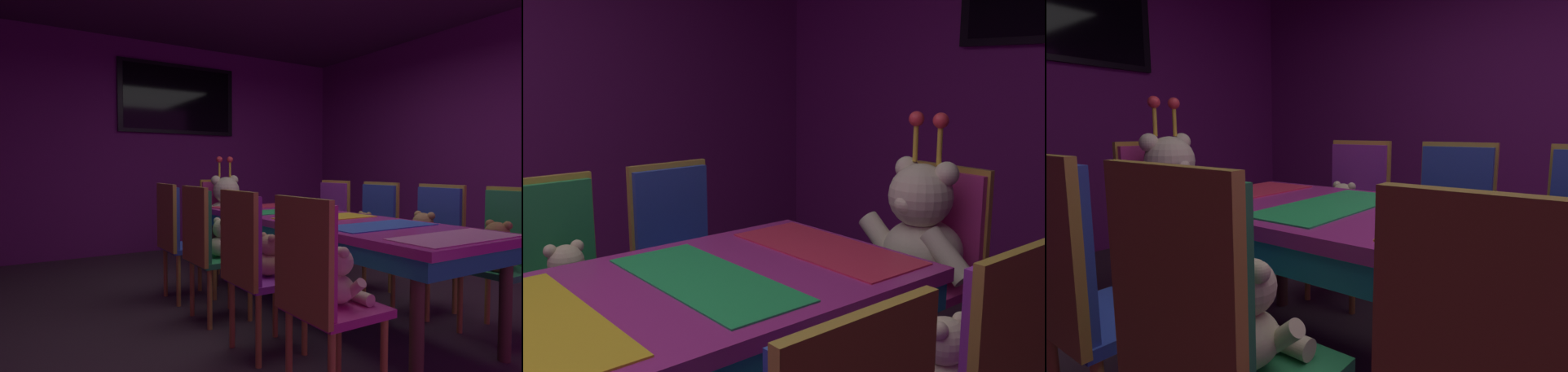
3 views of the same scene
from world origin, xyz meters
TOP-DOWN VIEW (x-y plane):
  - ground_plane at (0.00, 0.00)m, footprint 7.90×7.90m
  - wall_back at (0.00, 3.20)m, footprint 5.20×0.12m
  - wall_right at (2.60, 0.00)m, footprint 0.12×6.40m
  - banquet_table at (0.00, 0.00)m, footprint 0.90×2.56m
  - chair_left_0 at (-0.85, -0.95)m, footprint 0.42×0.41m
  - teddy_left_0 at (-0.70, -0.95)m, footprint 0.24×0.31m
  - chair_left_1 at (-0.84, -0.33)m, footprint 0.42×0.41m
  - teddy_left_1 at (-0.70, -0.33)m, footprint 0.21×0.28m
  - chair_left_2 at (-0.84, 0.34)m, footprint 0.42×0.41m
  - teddy_left_2 at (-0.69, 0.34)m, footprint 0.24×0.30m
  - chair_left_3 at (-0.85, 0.92)m, footprint 0.42×0.41m
  - chair_right_0 at (0.83, -0.91)m, footprint 0.42×0.41m
  - teddy_right_0 at (0.69, -0.91)m, footprint 0.26×0.33m
  - chair_right_1 at (0.83, -0.34)m, footprint 0.42×0.41m
  - teddy_right_1 at (0.68, -0.34)m, footprint 0.26×0.34m
  - chair_right_2 at (0.84, 0.30)m, footprint 0.42×0.41m
  - teddy_right_2 at (0.69, 0.30)m, footprint 0.22×0.28m
  - chair_right_3 at (0.82, 0.91)m, footprint 0.42×0.41m
  - teddy_right_3 at (0.67, 0.91)m, footprint 0.23×0.30m
  - throne_chair at (0.00, 1.82)m, footprint 0.41×0.42m
  - king_teddy_bear at (0.00, 1.66)m, footprint 0.61×0.47m
  - wall_tv at (0.00, 3.11)m, footprint 1.62×0.06m

SIDE VIEW (x-z plane):
  - ground_plane at x=0.00m, z-range 0.00..0.00m
  - teddy_left_1 at x=-0.70m, z-range 0.44..0.70m
  - teddy_right_2 at x=0.69m, z-range 0.44..0.70m
  - teddy_right_3 at x=0.67m, z-range 0.44..0.72m
  - teddy_left_2 at x=-0.69m, z-range 0.44..0.73m
  - teddy_left_0 at x=-0.70m, z-range 0.44..0.73m
  - teddy_right_0 at x=0.69m, z-range 0.44..0.75m
  - teddy_right_1 at x=0.68m, z-range 0.44..0.76m
  - chair_left_0 at x=-0.85m, z-range 0.10..1.09m
  - chair_left_1 at x=-0.84m, z-range 0.10..1.09m
  - chair_left_2 at x=-0.84m, z-range 0.10..1.09m
  - chair_left_3 at x=-0.85m, z-range 0.10..1.09m
  - chair_right_0 at x=0.83m, z-range 0.10..1.09m
  - chair_right_1 at x=0.83m, z-range 0.10..1.09m
  - chair_right_2 at x=0.84m, z-range 0.10..1.09m
  - chair_right_3 at x=0.82m, z-range 0.10..1.09m
  - throne_chair at x=0.00m, z-range 0.10..1.09m
  - banquet_table at x=0.00m, z-range 0.28..1.03m
  - king_teddy_bear at x=0.00m, z-range 0.32..1.10m
  - wall_back at x=0.00m, z-range 0.00..2.80m
  - wall_right at x=2.60m, z-range 0.00..2.80m
  - wall_tv at x=0.00m, z-range 1.58..2.52m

